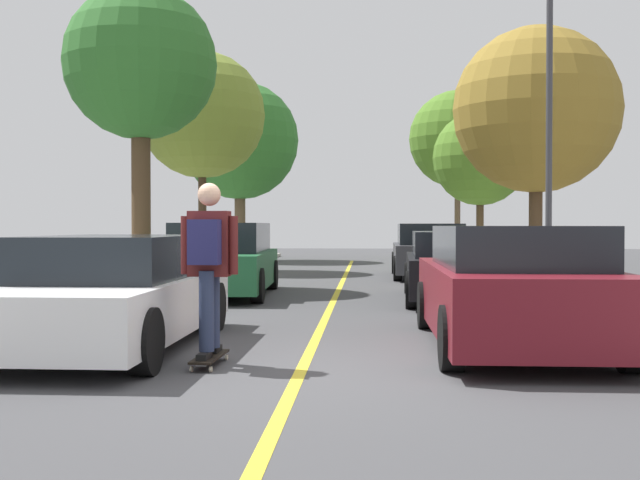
# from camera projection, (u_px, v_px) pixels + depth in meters

# --- Properties ---
(ground) EXTENTS (80.00, 80.00, 0.00)m
(ground) POSITION_uv_depth(u_px,v_px,m) (301.00, 371.00, 7.59)
(ground) COLOR #424244
(center_line) EXTENTS (0.12, 39.20, 0.01)m
(center_line) POSITION_uv_depth(u_px,v_px,m) (324.00, 320.00, 11.58)
(center_line) COLOR gold
(center_line) RESTS_ON ground
(parked_car_left_nearest) EXTENTS (1.97, 4.58, 1.28)m
(parked_car_left_nearest) POSITION_uv_depth(u_px,v_px,m) (112.00, 292.00, 9.02)
(parked_car_left_nearest) COLOR white
(parked_car_left_nearest) RESTS_ON ground
(parked_car_left_near) EXTENTS (2.14, 4.62, 1.45)m
(parked_car_left_near) POSITION_uv_depth(u_px,v_px,m) (222.00, 260.00, 15.74)
(parked_car_left_near) COLOR #1E5B33
(parked_car_left_near) RESTS_ON ground
(parked_car_right_nearest) EXTENTS (1.93, 4.53, 1.40)m
(parked_car_right_nearest) POSITION_uv_depth(u_px,v_px,m) (511.00, 287.00, 9.02)
(parked_car_right_nearest) COLOR maroon
(parked_car_right_nearest) RESTS_ON ground
(parked_car_right_near) EXTENTS (2.06, 4.44, 1.29)m
(parked_car_right_near) POSITION_uv_depth(u_px,v_px,m) (457.00, 266.00, 14.57)
(parked_car_right_near) COLOR black
(parked_car_right_near) RESTS_ON ground
(parked_car_right_far) EXTENTS (2.04, 4.49, 1.45)m
(parked_car_right_far) POSITION_uv_depth(u_px,v_px,m) (429.00, 251.00, 21.21)
(parked_car_right_far) COLOR #38383D
(parked_car_right_far) RESTS_ON ground
(street_tree_left_nearest) EXTENTS (3.39, 3.39, 6.56)m
(street_tree_left_nearest) POSITION_uv_depth(u_px,v_px,m) (141.00, 65.00, 17.40)
(street_tree_left_nearest) COLOR #4C3823
(street_tree_left_nearest) RESTS_ON sidewalk_left
(street_tree_left_near) EXTENTS (3.84, 3.84, 6.54)m
(street_tree_left_near) POSITION_uv_depth(u_px,v_px,m) (202.00, 115.00, 23.85)
(street_tree_left_near) COLOR #3D2D1E
(street_tree_left_near) RESTS_ON sidewalk_left
(street_tree_left_far) EXTENTS (4.62, 4.62, 6.91)m
(street_tree_left_far) POSITION_uv_depth(u_px,v_px,m) (240.00, 141.00, 30.84)
(street_tree_left_far) COLOR brown
(street_tree_left_far) RESTS_ON sidewalk_left
(street_tree_right_nearest) EXTENTS (3.72, 3.72, 5.72)m
(street_tree_right_nearest) POSITION_uv_depth(u_px,v_px,m) (536.00, 110.00, 17.62)
(street_tree_right_nearest) COLOR #4C3823
(street_tree_right_nearest) RESTS_ON sidewalk_right
(street_tree_right_near) EXTENTS (3.19, 3.19, 5.13)m
(street_tree_right_near) POSITION_uv_depth(u_px,v_px,m) (480.00, 158.00, 26.44)
(street_tree_right_near) COLOR #4C3823
(street_tree_right_near) RESTS_ON sidewalk_right
(street_tree_right_far) EXTENTS (4.09, 4.09, 6.95)m
(street_tree_right_far) POSITION_uv_depth(u_px,v_px,m) (458.00, 139.00, 33.13)
(street_tree_right_far) COLOR brown
(street_tree_right_far) RESTS_ON sidewalk_right
(streetlamp) EXTENTS (0.36, 0.24, 6.01)m
(streetlamp) POSITION_uv_depth(u_px,v_px,m) (549.00, 111.00, 14.76)
(streetlamp) COLOR #38383D
(streetlamp) RESTS_ON sidewalk_right
(skateboard) EXTENTS (0.25, 0.85, 0.10)m
(skateboard) POSITION_uv_depth(u_px,v_px,m) (210.00, 357.00, 7.85)
(skateboard) COLOR black
(skateboard) RESTS_ON ground
(skateboarder) EXTENTS (0.58, 0.70, 1.72)m
(skateboarder) POSITION_uv_depth(u_px,v_px,m) (209.00, 258.00, 7.80)
(skateboarder) COLOR black
(skateboarder) RESTS_ON skateboard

